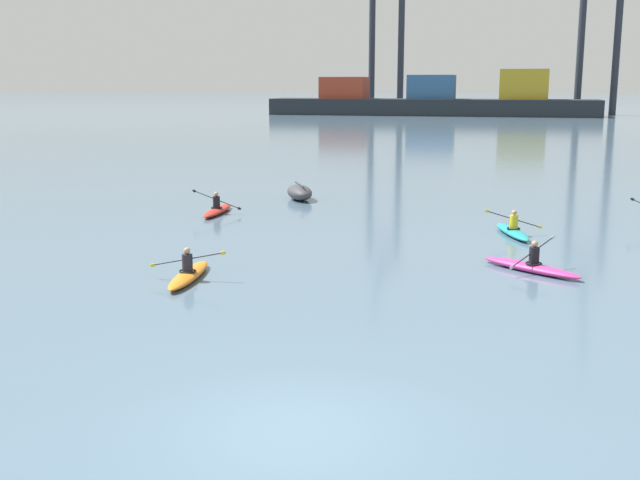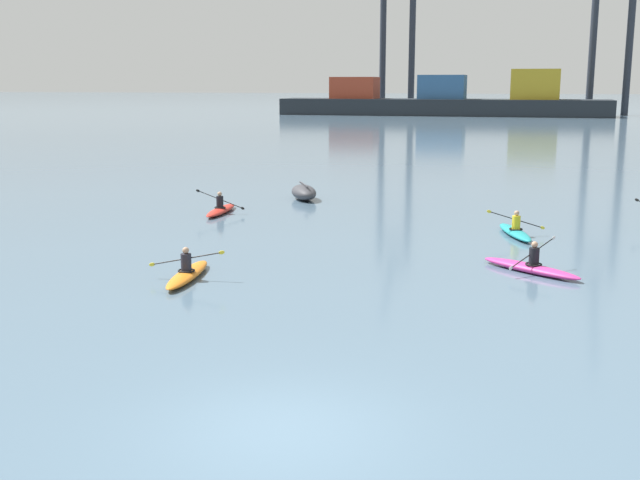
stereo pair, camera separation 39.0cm
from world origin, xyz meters
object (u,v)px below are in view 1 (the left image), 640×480
(gantry_crane_west, at_px, (387,8))
(kayak_orange, at_px, (189,274))
(container_barge, at_px, (434,101))
(kayak_teal, at_px, (513,231))
(kayak_magenta, at_px, (531,266))
(kayak_red, at_px, (217,210))
(capsized_dinghy, at_px, (299,192))

(gantry_crane_west, xyz_separation_m, kayak_orange, (16.41, -130.97, -19.22))
(container_barge, xyz_separation_m, kayak_teal, (14.37, -107.04, -2.31))
(container_barge, distance_m, kayak_magenta, 113.71)
(kayak_magenta, bearing_deg, container_barge, 97.56)
(kayak_red, bearing_deg, kayak_teal, -8.47)
(kayak_orange, bearing_deg, gantry_crane_west, 97.14)
(gantry_crane_west, height_order, kayak_magenta, gantry_crane_west)
(container_barge, relative_size, gantry_crane_west, 1.44)
(container_barge, relative_size, kayak_teal, 16.26)
(kayak_teal, height_order, kayak_magenta, kayak_magenta)
(capsized_dinghy, xyz_separation_m, kayak_orange, (1.14, -15.69, -0.18))
(kayak_magenta, bearing_deg, kayak_red, 149.87)
(container_barge, height_order, kayak_orange, container_barge)
(container_barge, distance_m, kayak_orange, 116.23)
(kayak_orange, bearing_deg, capsized_dinghy, 94.15)
(capsized_dinghy, xyz_separation_m, kayak_red, (-2.31, -4.81, -0.18))
(kayak_red, bearing_deg, container_barge, 91.11)
(gantry_crane_west, bearing_deg, kayak_orange, -82.86)
(kayak_red, height_order, kayak_magenta, kayak_red)
(gantry_crane_west, relative_size, kayak_orange, 11.22)
(capsized_dinghy, height_order, kayak_orange, kayak_orange)
(kayak_teal, distance_m, kayak_magenta, 5.70)
(kayak_red, xyz_separation_m, kayak_magenta, (12.93, -7.50, 0.00))
(capsized_dinghy, distance_m, kayak_magenta, 16.26)
(kayak_orange, xyz_separation_m, kayak_magenta, (9.48, 3.38, -0.00))
(gantry_crane_west, distance_m, kayak_orange, 133.39)
(container_barge, distance_m, kayak_red, 105.24)
(kayak_teal, bearing_deg, capsized_dinghy, 146.47)
(kayak_magenta, bearing_deg, capsized_dinghy, 130.78)
(gantry_crane_west, xyz_separation_m, kayak_magenta, (25.89, -127.59, -19.22))
(gantry_crane_west, height_order, kayak_red, gantry_crane_west)
(kayak_teal, relative_size, kayak_magenta, 1.10)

